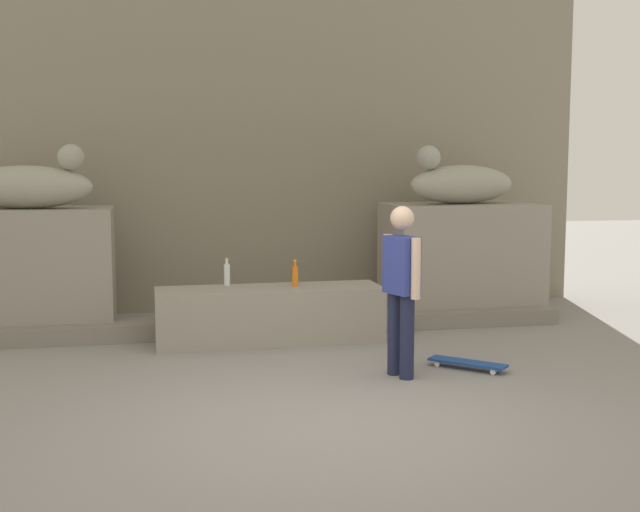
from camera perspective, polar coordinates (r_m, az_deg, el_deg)
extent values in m
plane|color=gray|center=(6.89, 0.25, -11.14)|extent=(40.00, 40.00, 0.00)
cube|color=gray|center=(11.97, -5.41, 10.07)|extent=(9.88, 0.60, 5.66)
cube|color=gray|center=(10.63, -19.47, -1.01)|extent=(2.01, 1.20, 1.53)
cube|color=gray|center=(11.34, 9.70, -0.27)|extent=(2.01, 1.20, 1.53)
ellipsoid|color=#9D9D8E|center=(10.55, -19.69, 4.50)|extent=(1.66, 0.78, 0.52)
sphere|color=#9D9D8E|center=(10.41, -16.83, 6.54)|extent=(0.32, 0.32, 0.32)
ellipsoid|color=#9D9D8E|center=(11.27, 9.80, 4.90)|extent=(1.69, 0.93, 0.52)
sphere|color=#9D9D8E|center=(10.95, 7.50, 6.75)|extent=(0.32, 0.32, 0.32)
cube|color=gray|center=(9.64, -3.51, -4.06)|extent=(2.61, 0.75, 0.64)
cylinder|color=#1E233F|center=(8.02, 6.03, -5.60)|extent=(0.14, 0.14, 0.82)
cylinder|color=#1E233F|center=(8.18, 5.18, -5.35)|extent=(0.14, 0.14, 0.82)
cube|color=#333F99|center=(7.99, 5.66, -0.63)|extent=(0.31, 0.41, 0.56)
sphere|color=beige|center=(7.94, 5.69, 2.63)|extent=(0.23, 0.23, 0.23)
cylinder|color=beige|center=(7.81, 6.64, -0.88)|extent=(0.09, 0.09, 0.58)
cylinder|color=beige|center=(8.17, 4.71, -0.53)|extent=(0.09, 0.09, 0.58)
cube|color=navy|center=(8.55, 10.15, -7.25)|extent=(0.71, 0.70, 0.02)
cylinder|color=white|center=(8.61, 8.11, -7.39)|extent=(0.06, 0.06, 0.06)
cylinder|color=white|center=(8.74, 8.49, -7.19)|extent=(0.06, 0.06, 0.06)
cylinder|color=white|center=(8.39, 11.87, -7.84)|extent=(0.06, 0.06, 0.06)
cylinder|color=white|center=(8.52, 12.21, -7.63)|extent=(0.06, 0.06, 0.06)
cylinder|color=orange|center=(9.65, -1.73, -1.40)|extent=(0.07, 0.07, 0.24)
cylinder|color=orange|center=(9.63, -1.74, -0.52)|extent=(0.03, 0.03, 0.06)
cylinder|color=yellow|center=(9.62, -1.74, -0.31)|extent=(0.04, 0.04, 0.01)
cylinder|color=silver|center=(9.78, -6.44, -1.29)|extent=(0.07, 0.07, 0.25)
cylinder|color=silver|center=(9.76, -6.46, -0.38)|extent=(0.03, 0.03, 0.06)
cylinder|color=yellow|center=(9.76, -6.46, -0.17)|extent=(0.04, 0.04, 0.01)
cube|color=gray|center=(10.13, -3.90, -4.80)|extent=(7.59, 0.50, 0.20)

